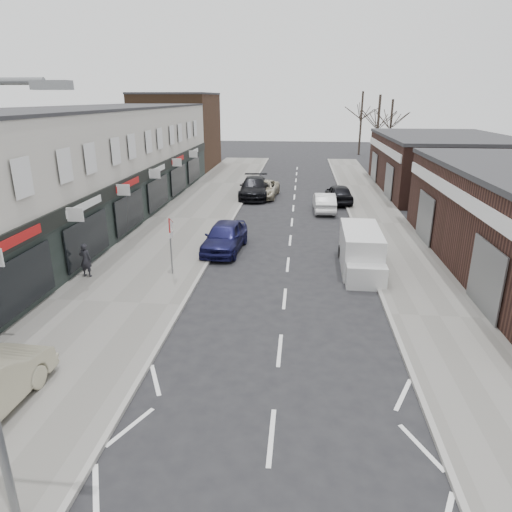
% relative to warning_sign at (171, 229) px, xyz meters
% --- Properties ---
extents(ground, '(160.00, 160.00, 0.00)m').
position_rel_warning_sign_xyz_m(ground, '(5.16, -12.00, -2.20)').
color(ground, black).
rests_on(ground, ground).
extents(pavement_left, '(5.50, 64.00, 0.12)m').
position_rel_warning_sign_xyz_m(pavement_left, '(-1.59, 10.00, -2.14)').
color(pavement_left, slate).
rests_on(pavement_left, ground).
extents(pavement_right, '(3.50, 64.00, 0.12)m').
position_rel_warning_sign_xyz_m(pavement_right, '(10.91, 10.00, -2.14)').
color(pavement_right, slate).
rests_on(pavement_right, ground).
extents(shop_terrace_left, '(8.00, 41.00, 7.10)m').
position_rel_warning_sign_xyz_m(shop_terrace_left, '(-8.34, 7.50, 1.35)').
color(shop_terrace_left, beige).
rests_on(shop_terrace_left, ground).
extents(brick_block_far, '(8.00, 10.00, 8.00)m').
position_rel_warning_sign_xyz_m(brick_block_far, '(-8.34, 33.00, 1.80)').
color(brick_block_far, '#49311F').
rests_on(brick_block_far, ground).
extents(right_unit_far, '(10.00, 16.00, 4.50)m').
position_rel_warning_sign_xyz_m(right_unit_far, '(17.66, 22.00, 0.05)').
color(right_unit_far, '#371E19').
rests_on(right_unit_far, ground).
extents(tree_far_a, '(3.60, 3.60, 8.00)m').
position_rel_warning_sign_xyz_m(tree_far_a, '(14.16, 36.00, -2.20)').
color(tree_far_a, '#382D26').
rests_on(tree_far_a, ground).
extents(tree_far_b, '(3.60, 3.60, 7.50)m').
position_rel_warning_sign_xyz_m(tree_far_b, '(16.66, 42.00, -2.20)').
color(tree_far_b, '#382D26').
rests_on(tree_far_b, ground).
extents(tree_far_c, '(3.60, 3.60, 8.50)m').
position_rel_warning_sign_xyz_m(tree_far_c, '(13.66, 48.00, -2.20)').
color(tree_far_c, '#382D26').
rests_on(tree_far_c, ground).
extents(warning_sign, '(0.12, 0.80, 2.70)m').
position_rel_warning_sign_xyz_m(warning_sign, '(0.00, 0.00, 0.00)').
color(warning_sign, slate).
rests_on(warning_sign, pavement_left).
extents(white_van, '(1.81, 4.94, 1.91)m').
position_rel_warning_sign_xyz_m(white_van, '(8.56, 1.69, -1.30)').
color(white_van, silver).
rests_on(white_van, ground).
extents(pedestrian, '(0.60, 0.43, 1.54)m').
position_rel_warning_sign_xyz_m(pedestrian, '(-3.74, -0.72, -1.31)').
color(pedestrian, black).
rests_on(pedestrian, pavement_left).
extents(parked_car_left_a, '(2.18, 4.70, 1.56)m').
position_rel_warning_sign_xyz_m(parked_car_left_a, '(1.76, 3.81, -1.42)').
color(parked_car_left_a, '#151543').
rests_on(parked_car_left_a, ground).
extents(parked_car_left_b, '(2.48, 5.64, 1.61)m').
position_rel_warning_sign_xyz_m(parked_car_left_b, '(1.90, 17.49, -1.40)').
color(parked_car_left_b, black).
rests_on(parked_car_left_b, ground).
extents(parked_car_left_c, '(2.56, 4.93, 1.33)m').
position_rel_warning_sign_xyz_m(parked_car_left_c, '(2.63, 17.67, -1.54)').
color(parked_car_left_c, '#B7AD92').
rests_on(parked_car_left_c, ground).
extents(parked_car_right_a, '(1.53, 4.12, 1.35)m').
position_rel_warning_sign_xyz_m(parked_car_right_a, '(7.36, 13.22, -1.53)').
color(parked_car_right_a, silver).
rests_on(parked_car_right_a, ground).
extents(parked_car_right_b, '(2.14, 4.45, 1.47)m').
position_rel_warning_sign_xyz_m(parked_car_right_b, '(8.58, 16.10, -1.47)').
color(parked_car_right_b, black).
rests_on(parked_car_right_b, ground).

